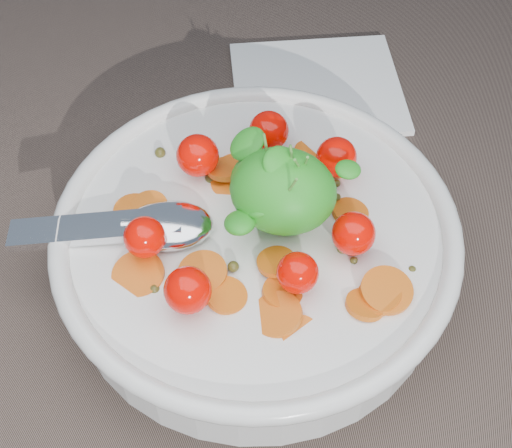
# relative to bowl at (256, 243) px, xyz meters

# --- Properties ---
(ground) EXTENTS (6.00, 6.00, 0.00)m
(ground) POSITION_rel_bowl_xyz_m (-0.03, 0.00, -0.03)
(ground) COLOR brown
(ground) RESTS_ON ground
(bowl) EXTENTS (0.31, 0.28, 0.12)m
(bowl) POSITION_rel_bowl_xyz_m (0.00, 0.00, 0.00)
(bowl) COLOR silver
(bowl) RESTS_ON ground
(napkin) EXTENTS (0.19, 0.18, 0.01)m
(napkin) POSITION_rel_bowl_xyz_m (-0.00, 0.21, -0.03)
(napkin) COLOR white
(napkin) RESTS_ON ground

